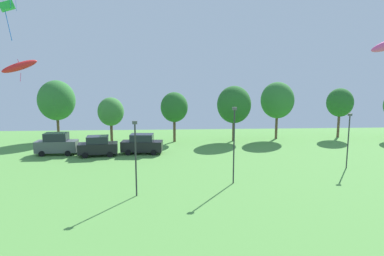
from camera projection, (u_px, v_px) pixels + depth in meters
The scene contains 13 objects.
kite_flying_4 at pixel (20, 66), 33.73m from camera, with size 3.36×2.54×2.42m.
parked_car_leftmost at pixel (57, 144), 39.26m from camera, with size 4.65×2.04×2.54m.
parked_car_second_from_left at pixel (98, 146), 38.65m from camera, with size 4.51×2.48×2.28m.
parked_car_third_from_left at pixel (142, 144), 39.73m from camera, with size 4.84×2.27×2.32m.
light_post_0 at pixel (136, 154), 25.55m from camera, with size 0.36×0.20×5.76m.
light_post_2 at pixel (348, 137), 33.32m from camera, with size 0.36×0.20×5.43m.
light_post_3 at pixel (234, 141), 28.50m from camera, with size 0.36×0.20×6.49m.
treeline_tree_0 at pixel (57, 100), 47.31m from camera, with size 5.03×5.03×8.36m.
treeline_tree_1 at pixel (111, 112), 45.14m from camera, with size 3.41×3.41×6.16m.
treeline_tree_2 at pixel (174, 107), 46.25m from camera, with size 3.69×3.69×6.79m.
treeline_tree_3 at pixel (234, 105), 46.87m from camera, with size 4.65×4.65×7.61m.
treeline_tree_4 at pixel (277, 100), 48.33m from camera, with size 4.67×4.67×8.11m.
treeline_tree_5 at pixel (340, 103), 49.47m from camera, with size 3.75×3.75×7.19m.
Camera 1 is at (-2.60, 3.29, 9.15)m, focal length 32.00 mm.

